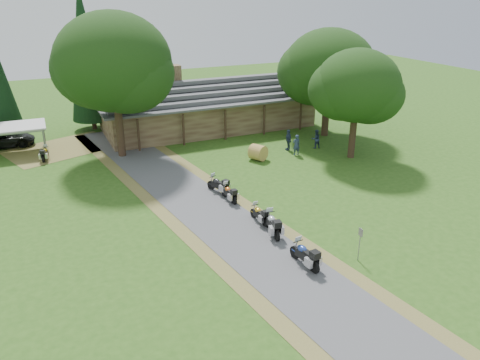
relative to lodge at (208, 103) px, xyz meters
name	(u,v)px	position (x,y,z in m)	size (l,w,h in m)	color
ground	(263,255)	(-6.00, -24.00, -2.45)	(120.00, 120.00, 0.00)	#2C5417
driveway	(225,225)	(-6.50, -20.00, -2.45)	(46.00, 46.00, 0.00)	#4B4B4E
lodge	(208,103)	(0.00, 0.00, 0.00)	(21.40, 9.40, 4.90)	brown
carport	(13,140)	(-17.76, -0.60, -1.28)	(5.40, 3.60, 2.34)	silver
car_dark_suv	(3,135)	(-18.61, 1.56, -1.38)	(5.56, 2.37, 2.13)	black
motorcycle_row_a	(305,254)	(-4.56, -25.70, -1.77)	(1.99, 0.65, 1.36)	#253E93
motorcycle_row_b	(273,223)	(-4.50, -22.15, -1.76)	(2.01, 0.66, 1.37)	#B9BBC1
motorcycle_row_c	(259,213)	(-4.53, -20.55, -1.87)	(1.69, 0.55, 1.16)	gold
motorcycle_row_d	(229,192)	(-4.97, -16.97, -1.86)	(1.72, 0.56, 1.18)	#D3601F
motorcycle_row_e	(218,184)	(-5.12, -15.46, -1.82)	(1.86, 0.61, 1.27)	black
motorcycle_carport_a	(45,153)	(-15.51, -3.50, -1.87)	(1.69, 0.55, 1.15)	yellow
person_a	(296,143)	(3.74, -10.90, -1.42)	(0.59, 0.42, 2.07)	navy
person_b	(316,137)	(6.23, -10.03, -1.47)	(0.55, 0.40, 1.95)	navy
person_c	(288,138)	(3.78, -9.48, -1.39)	(0.60, 0.43, 2.12)	navy
hay_bale	(258,152)	(0.28, -10.69, -1.81)	(1.27, 1.27, 1.17)	#A88B3D
sign_post	(359,245)	(-1.80, -26.45, -1.52)	(0.34, 0.06, 1.87)	gray
oak_lodge_left	(115,81)	(-9.61, -5.12, 3.76)	(9.08, 9.08, 12.43)	#143510
oak_lodge_right	(328,82)	(9.14, -7.09, 2.61)	(8.38, 8.38, 10.13)	#143510
oak_driveway	(356,100)	(7.57, -13.29, 2.34)	(6.76, 6.76, 9.58)	#143510
cedar_near	(86,59)	(-10.51, 4.12, 4.37)	(3.89, 3.89, 13.65)	black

